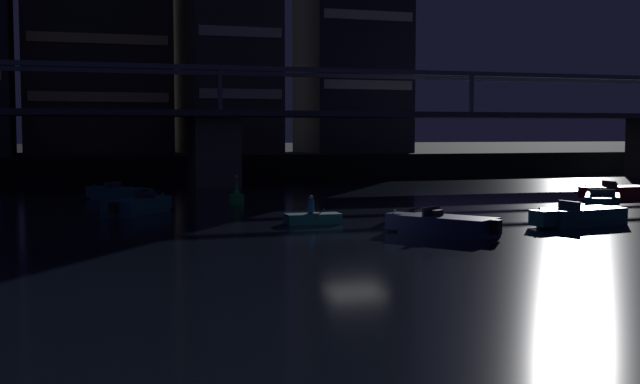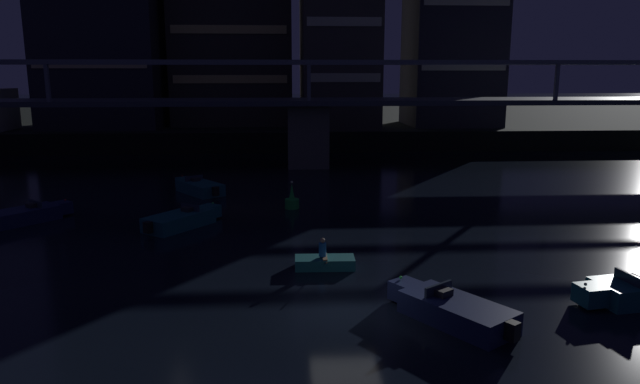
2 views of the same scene
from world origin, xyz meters
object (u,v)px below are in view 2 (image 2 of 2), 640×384
speedboat_near_left (182,219)px  speedboat_near_center (199,187)px  tower_west_tall (232,8)px  river_bridge (308,116)px  speedboat_far_right (25,215)px  channel_buoy (292,201)px  speedboat_mid_right (452,310)px  dinghy_with_paddler (325,262)px

speedboat_near_left → speedboat_near_center: 9.11m
speedboat_near_center → tower_west_tall: bearing=89.7°
river_bridge → speedboat_far_right: (-16.93, -19.16, -4.08)m
channel_buoy → speedboat_near_left: bearing=-147.0°
river_bridge → speedboat_mid_right: size_ratio=19.27×
speedboat_near_left → channel_buoy: bearing=33.0°
speedboat_mid_right → dinghy_with_paddler: dinghy_with_paddler is taller
river_bridge → tower_west_tall: tower_west_tall is taller
speedboat_far_right → dinghy_with_paddler: bearing=-28.2°
river_bridge → speedboat_near_left: (-7.83, -20.70, -4.08)m
tower_west_tall → dinghy_with_paddler: 50.75m
speedboat_far_right → dinghy_with_paddler: size_ratio=1.72×
speedboat_near_left → channel_buoy: 7.32m
channel_buoy → dinghy_with_paddler: 11.39m
speedboat_mid_right → channel_buoy: (-5.26, 17.07, 0.06)m
speedboat_near_center → channel_buoy: size_ratio=2.67×
speedboat_near_left → speedboat_near_center: (-0.39, 9.10, 0.00)m
tower_west_tall → speedboat_near_left: tower_west_tall is taller
river_bridge → dinghy_with_paddler: 28.34m
speedboat_near_center → channel_buoy: (6.52, -5.11, 0.06)m
river_bridge → tower_west_tall: bearing=112.2°
speedboat_far_right → dinghy_with_paddler: 18.73m
speedboat_mid_right → speedboat_near_left: bearing=131.1°
river_bridge → speedboat_mid_right: 34.21m
river_bridge → speedboat_near_center: bearing=-125.3°
speedboat_far_right → channel_buoy: 15.44m
speedboat_near_center → dinghy_with_paddler: (7.79, -16.43, -0.14)m
tower_west_tall → dinghy_with_paddler: bearing=-80.9°
tower_west_tall → speedboat_far_right: tower_west_tall is taller
speedboat_near_center → speedboat_far_right: size_ratio=1.04×
tower_west_tall → speedboat_mid_right: tower_west_tall is taller
speedboat_near_center → river_bridge: bearing=54.7°
river_bridge → dinghy_with_paddler: (-0.43, -28.02, -4.22)m
speedboat_near_center → dinghy_with_paddler: 18.18m
speedboat_near_center → speedboat_far_right: (-8.72, -7.57, 0.00)m
speedboat_near_center → speedboat_far_right: bearing=-139.0°
speedboat_far_right → dinghy_with_paddler: (16.51, -8.86, -0.14)m
speedboat_mid_right → channel_buoy: 17.86m
speedboat_near_left → channel_buoy: channel_buoy is taller
river_bridge → tower_west_tall: (-8.03, 19.70, 11.26)m
speedboat_mid_right → tower_west_tall: bearing=102.2°
tower_west_tall → speedboat_mid_right: size_ratio=5.78×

